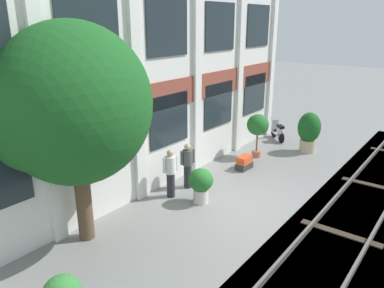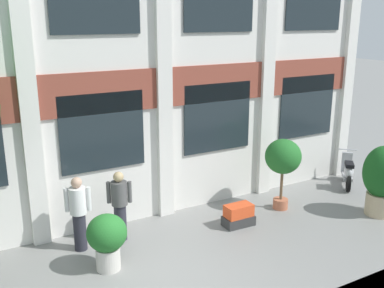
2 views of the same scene
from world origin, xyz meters
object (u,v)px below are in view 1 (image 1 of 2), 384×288
potted_plant_ribbed_drum (309,131)px  resident_watching_tracks (171,172)px  potted_plant_low_pan (258,126)px  potted_plant_square_trough (244,163)px  scooter_near_curb (278,131)px  resident_by_doorway (188,164)px  broadleaf_tree (74,109)px  potted_plant_glazed_jar (201,183)px

potted_plant_ribbed_drum → resident_watching_tracks: 7.07m
potted_plant_low_pan → potted_plant_square_trough: potted_plant_low_pan is taller
scooter_near_curb → resident_by_doorway: (-6.71, 0.17, 0.39)m
scooter_near_curb → resident_watching_tracks: size_ratio=0.68×
broadleaf_tree → potted_plant_ribbed_drum: 10.46m
scooter_near_curb → potted_plant_ribbed_drum: bearing=-161.9°
potted_plant_square_trough → scooter_near_curb: scooter_near_curb is taller
potted_plant_glazed_jar → scooter_near_curb: bearing=6.5°
potted_plant_glazed_jar → scooter_near_curb: potted_plant_glazed_jar is taller
potted_plant_low_pan → resident_by_doorway: size_ratio=1.16×
potted_plant_glazed_jar → scooter_near_curb: (7.35, 0.84, -0.22)m
potted_plant_low_pan → scooter_near_curb: bearing=5.6°
potted_plant_glazed_jar → potted_plant_square_trough: potted_plant_glazed_jar is taller
scooter_near_curb → resident_watching_tracks: (-7.59, 0.16, 0.41)m
potted_plant_low_pan → resident_watching_tracks: size_ratio=1.14×
potted_plant_low_pan → resident_watching_tracks: potted_plant_low_pan is taller
potted_plant_low_pan → resident_by_doorway: bearing=174.0°
potted_plant_ribbed_drum → potted_plant_square_trough: (-3.34, 1.18, -0.71)m
potted_plant_ribbed_drum → potted_plant_low_pan: bearing=142.1°
potted_plant_ribbed_drum → resident_by_doorway: 6.23m
potted_plant_glazed_jar → resident_by_doorway: size_ratio=0.72×
potted_plant_square_trough → resident_watching_tracks: size_ratio=0.46×
potted_plant_square_trough → scooter_near_curb: 4.15m
scooter_near_curb → potted_plant_glazed_jar: bearing=139.0°
broadleaf_tree → potted_plant_low_pan: (8.09, -0.62, -2.12)m
potted_plant_square_trough → potted_plant_ribbed_drum: bearing=-19.5°
potted_plant_ribbed_drum → resident_by_doorway: bearing=162.4°
scooter_near_curb → resident_watching_tracks: resident_watching_tracks is taller
broadleaf_tree → potted_plant_low_pan: 8.39m
potted_plant_glazed_jar → potted_plant_square_trough: size_ratio=1.53×
potted_plant_glazed_jar → potted_plant_square_trough: 3.28m
potted_plant_square_trough → resident_by_doorway: (-2.60, 0.69, 0.58)m
potted_plant_glazed_jar → resident_by_doorway: resident_by_doorway is taller
potted_plant_low_pan → potted_plant_ribbed_drum: 2.39m
potted_plant_square_trough → resident_watching_tracks: 3.60m
potted_plant_ribbed_drum → scooter_near_curb: (0.78, 1.71, -0.51)m
broadleaf_tree → potted_plant_square_trough: bearing=-7.6°
potted_plant_square_trough → potted_plant_glazed_jar: bearing=-174.5°
broadleaf_tree → scooter_near_curb: (10.73, -0.36, -2.99)m
scooter_near_curb → resident_watching_tracks: 7.61m
potted_plant_ribbed_drum → potted_plant_square_trough: 3.61m
resident_watching_tracks → potted_plant_ribbed_drum: bearing=96.7°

